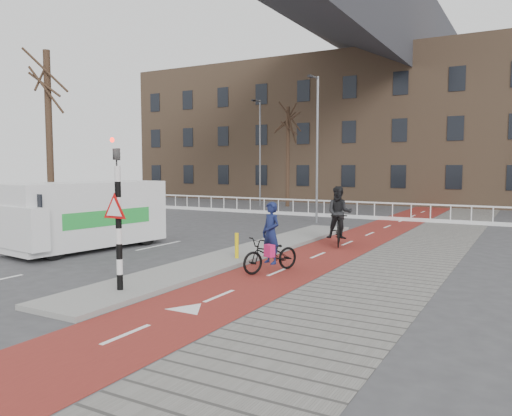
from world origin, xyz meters
The scene contains 15 objects.
ground centered at (0.00, 0.00, 0.00)m, with size 120.00×120.00×0.00m, color #38383A.
bike_lane centered at (1.50, 10.00, 0.01)m, with size 2.50×60.00×0.01m, color maroon.
sidewalk centered at (4.30, 10.00, 0.01)m, with size 3.00×60.00×0.01m, color slate.
curb_island centered at (-0.70, 4.00, 0.06)m, with size 1.80×16.00×0.12m, color gray.
traffic_signal centered at (-0.60, -2.02, 1.99)m, with size 0.80×0.80×3.68m.
bollard centered at (-0.30, 2.72, 0.52)m, with size 0.12×0.12×0.79m, color yellow.
cyclist_near centered at (1.33, 1.90, 0.67)m, with size 1.36×2.01×1.98m.
cyclist_far centered at (1.39, 7.34, 0.93)m, with size 1.22×2.18×2.22m.
van centered at (-6.26, 2.12, 1.27)m, with size 2.96×5.86×2.41m.
railing centered at (-5.00, 17.00, 0.31)m, with size 28.00×0.10×0.99m.
townhouse_row centered at (-3.00, 32.00, 7.81)m, with size 46.00×10.00×15.90m.
tree_left centered at (-10.97, 4.42, 4.00)m, with size 0.30×0.30×8.00m, color #322016.
tree_mid centered at (-8.15, 22.77, 3.63)m, with size 0.28×0.28×7.27m, color #322016.
streetlight_near centered at (-2.19, 13.87, 3.79)m, with size 0.12×0.12×7.57m, color slate.
streetlight_left centered at (-10.11, 22.14, 3.91)m, with size 0.12×0.12×7.81m, color slate.
Camera 1 is at (7.73, -10.42, 3.00)m, focal length 35.00 mm.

